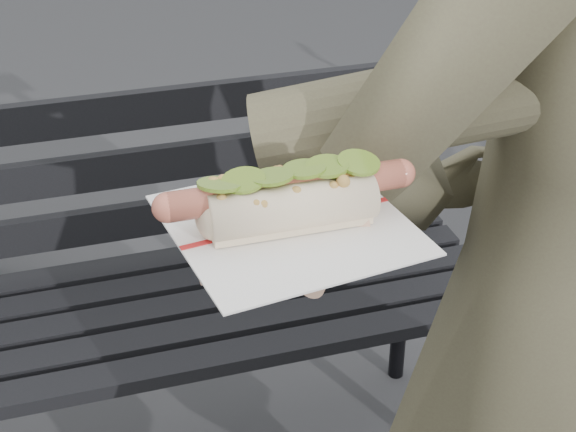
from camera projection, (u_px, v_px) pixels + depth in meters
name	position (u px, v px, depth m)	size (l,w,h in m)	color
park_bench	(127.00, 275.00, 1.84)	(1.50, 0.44, 0.88)	black
person	(564.00, 322.00, 1.07)	(0.67, 0.44, 1.83)	#494331
held_hotdog	(458.00, 119.00, 0.82)	(0.62, 0.32, 0.20)	#494331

